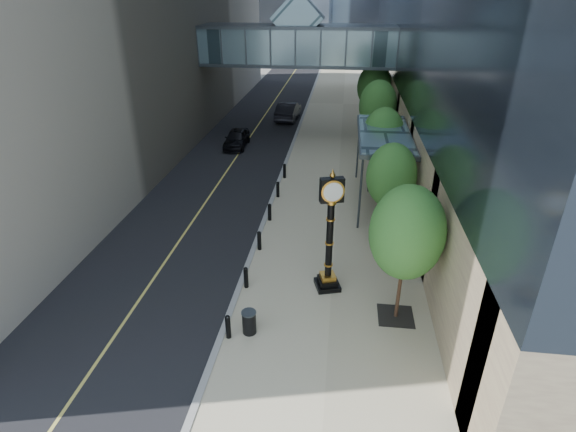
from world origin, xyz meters
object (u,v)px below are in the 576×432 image
object	(u,v)px
trash_bin	(249,323)
pedestrian	(406,235)
car_near	(237,138)
car_far	(288,111)
street_clock	(329,241)

from	to	relation	value
trash_bin	pedestrian	size ratio (longest dim) A/B	0.56
car_near	car_far	distance (m)	9.71
street_clock	car_near	bearing A→B (deg)	97.28
trash_bin	car_far	distance (m)	31.35
street_clock	trash_bin	bearing A→B (deg)	-147.15
trash_bin	car_near	bearing A→B (deg)	104.11
trash_bin	car_near	world-z (taller)	car_near
car_far	trash_bin	bearing A→B (deg)	98.13
pedestrian	car_far	world-z (taller)	car_far
trash_bin	car_near	size ratio (longest dim) A/B	0.22
trash_bin	car_far	world-z (taller)	car_far
trash_bin	pedestrian	world-z (taller)	pedestrian
pedestrian	street_clock	bearing A→B (deg)	56.45
trash_bin	car_far	xyz separation A→B (m)	(-2.40, 31.26, 0.37)
street_clock	car_far	distance (m)	28.51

